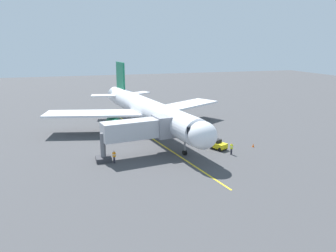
% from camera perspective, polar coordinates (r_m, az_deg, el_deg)
% --- Properties ---
extents(ground_plane, '(220.00, 220.00, 0.00)m').
position_cam_1_polar(ground_plane, '(60.10, -2.44, -0.85)').
color(ground_plane, '#424244').
extents(apron_lead_in_line, '(6.29, 39.58, 0.01)m').
position_cam_1_polar(apron_lead_in_line, '(53.51, -1.83, -2.73)').
color(apron_lead_in_line, yellow).
rests_on(apron_lead_in_line, ground).
extents(airplane, '(34.41, 40.27, 11.50)m').
position_cam_1_polar(airplane, '(58.45, -3.48, 2.73)').
color(airplane, white).
rests_on(airplane, ground).
extents(jet_bridge, '(11.52, 4.44, 5.40)m').
position_cam_1_polar(jet_bridge, '(46.36, -4.41, -0.59)').
color(jet_bridge, '#B7B7BC').
rests_on(jet_bridge, ground).
extents(ground_crew_marshaller, '(0.30, 0.43, 1.71)m').
position_cam_1_polar(ground_crew_marshaller, '(48.16, 10.79, -3.80)').
color(ground_crew_marshaller, '#23232D').
rests_on(ground_crew_marshaller, ground).
extents(ground_crew_wing_walker, '(0.46, 0.46, 1.71)m').
position_cam_1_polar(ground_crew_wing_walker, '(44.58, -9.19, -5.20)').
color(ground_crew_wing_walker, '#23232D').
rests_on(ground_crew_wing_walker, ground).
extents(tug_near_nose, '(2.37, 2.73, 1.50)m').
position_cam_1_polar(tug_near_nose, '(50.17, 8.61, -3.20)').
color(tug_near_nose, yellow).
rests_on(tug_near_nose, ground).
extents(safety_cone_nose_left, '(0.32, 0.32, 0.55)m').
position_cam_1_polar(safety_cone_nose_left, '(53.69, 4.18, -2.40)').
color(safety_cone_nose_left, '#F2590F').
rests_on(safety_cone_nose_left, ground).
extents(safety_cone_nose_right, '(0.32, 0.32, 0.55)m').
position_cam_1_polar(safety_cone_nose_right, '(52.46, 14.36, -3.21)').
color(safety_cone_nose_right, '#F2590F').
rests_on(safety_cone_nose_right, ground).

